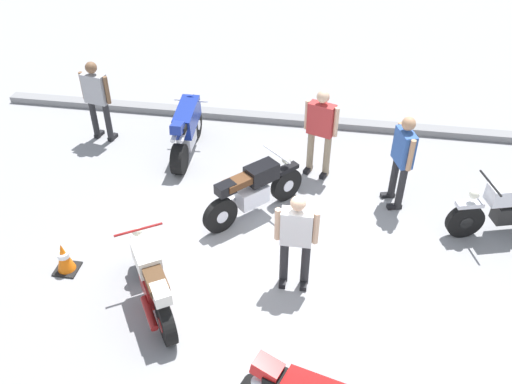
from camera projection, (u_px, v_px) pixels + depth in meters
The scene contains 11 objects.
ground_plane at pixel (274, 266), 8.58m from camera, with size 40.00×40.00×0.00m, color gray.
curb_edge at pixel (302, 121), 12.17m from camera, with size 14.00×0.30×0.15m, color gray.
motorcycle_cream_vintage at pixel (152, 281), 7.65m from camera, with size 1.19×1.72×1.07m.
motorcycle_blue_sportbike at pixel (187, 128), 10.87m from camera, with size 0.70×1.95×1.14m.
motorcycle_black_cruiser at pixel (254, 190), 9.31m from camera, with size 1.51×1.61×1.09m.
motorcycle_silver_cruiser at pixel (510, 208), 8.92m from camera, with size 2.04×0.83×1.09m.
person_in_white_shirt at pixel (296, 236), 7.76m from camera, with size 0.63×0.30×1.63m.
person_in_gray_shirt at pixel (97, 96), 11.08m from camera, with size 0.67×0.39×1.76m.
person_in_red_shirt at pixel (321, 127), 10.06m from camera, with size 0.66×0.44×1.76m.
person_in_blue_shirt at pixel (402, 156), 9.29m from camera, with size 0.43×0.66×1.75m.
traffic_cone at pixel (64, 258), 8.35m from camera, with size 0.36×0.36×0.53m.
Camera 1 is at (0.72, -6.14, 6.07)m, focal length 37.99 mm.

